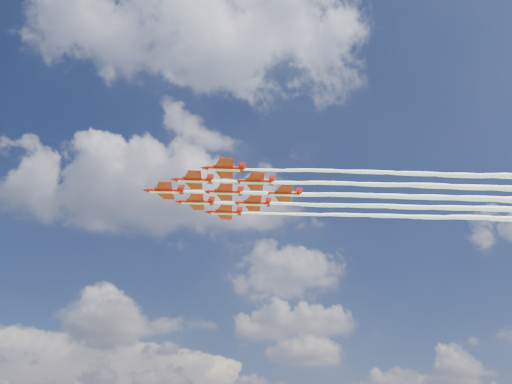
% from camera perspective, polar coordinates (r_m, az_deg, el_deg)
% --- Properties ---
extents(jet_lead, '(107.81, 10.65, 3.10)m').
position_cam_1_polar(jet_lead, '(151.36, 8.59, -0.31)').
color(jet_lead, '#B01309').
extents(jet_row2_port, '(107.81, 10.65, 3.10)m').
position_cam_1_polar(jet_row2_port, '(147.54, 12.44, 0.86)').
color(jet_row2_port, '#B01309').
extents(jet_row2_starb, '(107.81, 10.65, 3.10)m').
position_cam_1_polar(jet_row2_starb, '(159.18, 11.26, -1.54)').
color(jet_row2_starb, '#B01309').
extents(jet_row3_port, '(107.81, 10.65, 3.10)m').
position_cam_1_polar(jet_row3_port, '(144.48, 16.48, 2.08)').
color(jet_row3_port, '#B01309').
extents(jet_row3_centre, '(107.81, 10.65, 3.10)m').
position_cam_1_polar(jet_row3_centre, '(155.76, 14.98, -0.46)').
color(jet_row3_centre, '#B01309').
extents(jet_row3_starb, '(107.81, 10.65, 3.10)m').
position_cam_1_polar(jet_row3_starb, '(167.38, 13.68, -2.65)').
color(jet_row3_starb, '#B01309').
extents(jet_row4_port, '(107.81, 10.65, 3.10)m').
position_cam_1_polar(jet_row4_port, '(153.07, 18.84, 0.67)').
color(jet_row4_port, '#B01309').
extents(jet_row4_starb, '(107.81, 10.65, 3.10)m').
position_cam_1_polar(jet_row4_starb, '(164.32, 17.26, -1.64)').
color(jet_row4_starb, '#B01309').
extents(jet_tail, '(107.81, 10.65, 3.10)m').
position_cam_1_polar(jet_tail, '(161.97, 20.94, -0.59)').
color(jet_tail, '#B01309').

